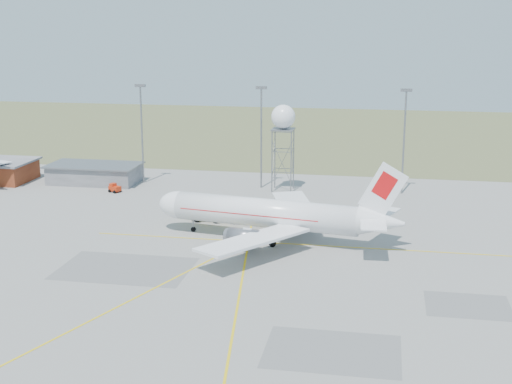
% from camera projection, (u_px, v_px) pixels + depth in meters
% --- Properties ---
extents(ground, '(400.00, 400.00, 0.00)m').
position_uv_depth(ground, '(247.00, 324.00, 79.98)').
color(ground, gray).
rests_on(ground, ground).
extents(grass_strip, '(400.00, 120.00, 0.03)m').
position_uv_depth(grass_strip, '(337.00, 133.00, 213.76)').
color(grass_strip, '#4E6135').
rests_on(grass_strip, ground).
extents(building_grey, '(19.00, 10.00, 3.90)m').
position_uv_depth(building_grey, '(95.00, 173.00, 148.57)').
color(building_grey, gray).
rests_on(building_grey, ground).
extents(mast_a, '(2.20, 0.50, 20.50)m').
position_uv_depth(mast_a, '(142.00, 125.00, 146.34)').
color(mast_a, slate).
rests_on(mast_a, ground).
extents(mast_b, '(2.20, 0.50, 20.50)m').
position_uv_depth(mast_b, '(261.00, 129.00, 141.95)').
color(mast_b, slate).
rests_on(mast_b, ground).
extents(mast_c, '(2.20, 0.50, 20.50)m').
position_uv_depth(mast_c, '(404.00, 133.00, 137.04)').
color(mast_c, slate).
rests_on(mast_c, ground).
extents(airliner_main, '(39.62, 38.09, 13.51)m').
position_uv_depth(airliner_main, '(270.00, 214.00, 109.51)').
color(airliner_main, white).
rests_on(airliner_main, ground).
extents(radar_tower, '(4.73, 4.73, 17.13)m').
position_uv_depth(radar_tower, '(283.00, 143.00, 140.20)').
color(radar_tower, slate).
rests_on(radar_tower, ground).
extents(fire_truck, '(9.12, 3.69, 3.64)m').
position_uv_depth(fire_truck, '(219.00, 211.00, 120.54)').
color(fire_truck, yellow).
rests_on(fire_truck, ground).
extents(baggage_tug, '(2.64, 2.49, 1.74)m').
position_uv_depth(baggage_tug, '(115.00, 189.00, 140.73)').
color(baggage_tug, red).
rests_on(baggage_tug, ground).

